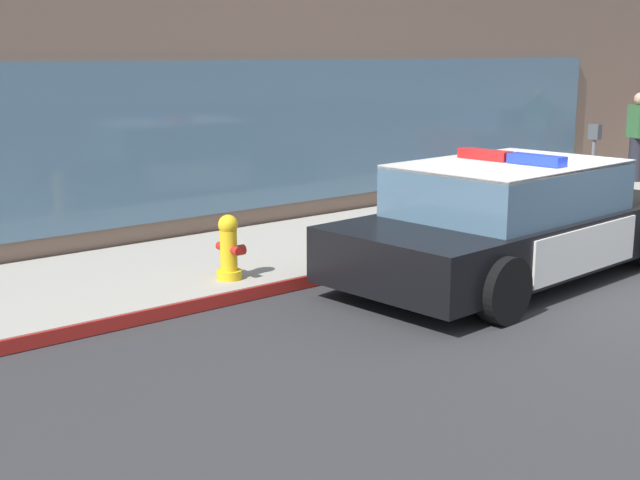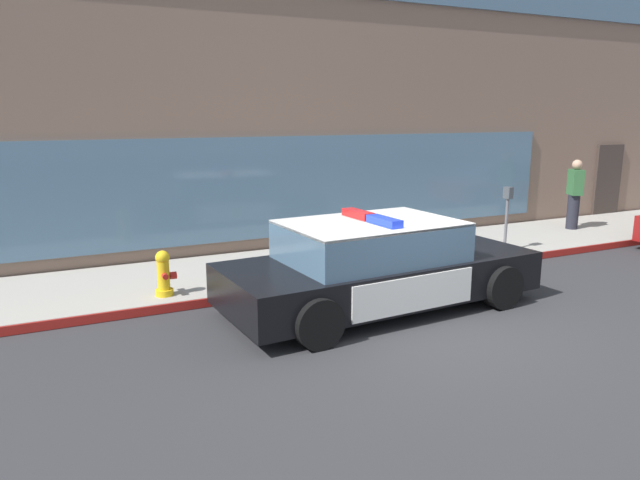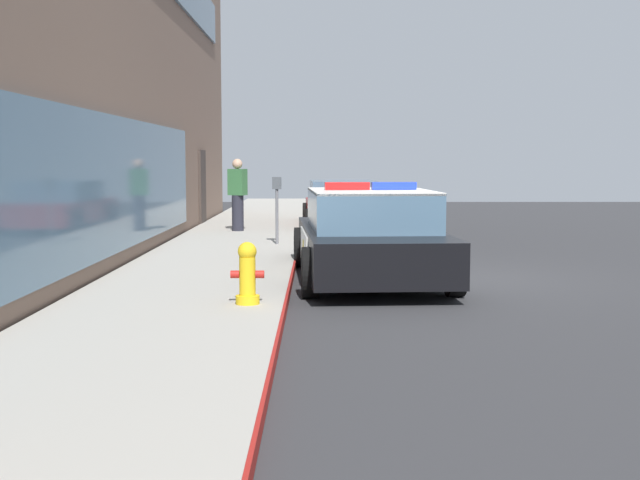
{
  "view_description": "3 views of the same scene",
  "coord_description": "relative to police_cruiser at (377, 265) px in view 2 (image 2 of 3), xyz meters",
  "views": [
    {
      "loc": [
        -8.27,
        -5.23,
        2.61
      ],
      "look_at": [
        -2.71,
        1.46,
        0.68
      ],
      "focal_mm": 47.71,
      "sensor_mm": 36.0,
      "label": 1
    },
    {
      "loc": [
        -4.81,
        -6.57,
        2.97
      ],
      "look_at": [
        -0.66,
        2.06,
        0.87
      ],
      "focal_mm": 32.62,
      "sensor_mm": 36.0,
      "label": 2
    },
    {
      "loc": [
        -12.82,
        1.6,
        1.81
      ],
      "look_at": [
        -1.28,
        1.56,
        0.71
      ],
      "focal_mm": 46.81,
      "sensor_mm": 36.0,
      "label": 3
    }
  ],
  "objects": [
    {
      "name": "curb_red_paint",
      "position": [
        0.28,
        1.16,
        -0.61
      ],
      "size": [
        28.8,
        0.04,
        0.14
      ],
      "primitive_type": "cube",
      "color": "maroon",
      "rests_on": "ground"
    },
    {
      "name": "fire_hydrant",
      "position": [
        -2.94,
        1.59,
        -0.18
      ],
      "size": [
        0.34,
        0.39,
        0.73
      ],
      "color": "gold",
      "rests_on": "sidewalk"
    },
    {
      "name": "police_cruiser",
      "position": [
        0.0,
        0.0,
        0.0
      ],
      "size": [
        5.03,
        2.38,
        1.49
      ],
      "rotation": [
        0.0,
        0.0,
        0.06
      ],
      "color": "black",
      "rests_on": "ground"
    },
    {
      "name": "ground",
      "position": [
        0.28,
        -0.82,
        -0.68
      ],
      "size": [
        48.0,
        48.0,
        0.0
      ],
      "primitive_type": "plane",
      "color": "#303033"
    },
    {
      "name": "parking_meter",
      "position": [
        4.07,
        1.59,
        0.4
      ],
      "size": [
        0.12,
        0.18,
        1.34
      ],
      "color": "slate",
      "rests_on": "sidewalk"
    },
    {
      "name": "pedestrian_on_sidewalk",
      "position": [
        7.26,
        2.68,
        0.33
      ],
      "size": [
        0.41,
        0.47,
        1.71
      ],
      "rotation": [
        0.0,
        0.0,
        5.84
      ],
      "color": "#23232D",
      "rests_on": "sidewalk"
    },
    {
      "name": "sidewalk",
      "position": [
        0.28,
        2.52,
        -0.61
      ],
      "size": [
        48.0,
        2.7,
        0.15
      ],
      "primitive_type": "cube",
      "color": "#A39E93",
      "rests_on": "ground"
    },
    {
      "name": "storefront_building",
      "position": [
        2.38,
        8.87,
        3.4
      ],
      "size": [
        25.23,
        9.99,
        8.16
      ],
      "color": "#7A6051",
      "rests_on": "ground"
    }
  ]
}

